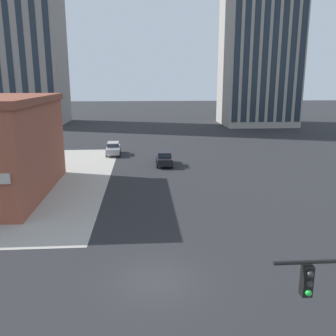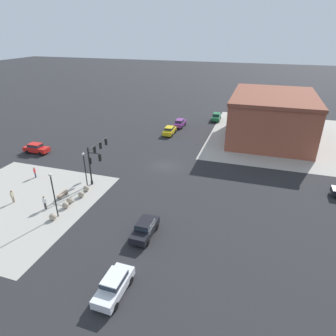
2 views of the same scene
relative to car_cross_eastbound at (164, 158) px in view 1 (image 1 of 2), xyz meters
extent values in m
plane|color=#262628|center=(-1.96, -25.45, -0.92)|extent=(320.00, 320.00, 0.00)
cube|color=black|center=(1.95, -33.35, 3.61)|extent=(0.28, 0.28, 0.90)
sphere|color=#282828|center=(1.95, -33.51, 3.89)|extent=(0.18, 0.18, 0.18)
sphere|color=#282828|center=(1.95, -33.51, 3.61)|extent=(0.18, 0.18, 0.18)
sphere|color=green|center=(1.95, -33.51, 3.33)|extent=(0.18, 0.18, 0.18)
cube|color=black|center=(0.00, 0.05, -0.22)|extent=(1.82, 4.42, 0.76)
cube|color=black|center=(0.00, -0.10, 0.46)|extent=(1.52, 2.13, 0.60)
cube|color=#232D38|center=(0.00, -0.10, 0.46)|extent=(1.56, 2.22, 0.40)
cylinder|color=black|center=(-0.82, 1.43, -0.60)|extent=(0.23, 0.64, 0.64)
cylinder|color=black|center=(0.86, 1.40, -0.60)|extent=(0.23, 0.64, 0.64)
cylinder|color=black|center=(-0.85, -1.30, -0.60)|extent=(0.23, 0.64, 0.64)
cylinder|color=black|center=(0.82, -1.32, -0.60)|extent=(0.23, 0.64, 0.64)
cube|color=#99999E|center=(-6.48, 6.76, -0.22)|extent=(1.91, 4.46, 0.76)
cube|color=#99999E|center=(-6.49, 6.91, 0.46)|extent=(1.57, 2.16, 0.60)
cube|color=#232D38|center=(-6.49, 6.91, 0.46)|extent=(1.61, 2.25, 0.40)
cylinder|color=black|center=(-5.60, 5.42, -0.60)|extent=(0.24, 0.65, 0.64)
cylinder|color=black|center=(-7.27, 5.36, -0.60)|extent=(0.24, 0.65, 0.64)
cylinder|color=black|center=(-5.70, 8.15, -0.60)|extent=(0.24, 0.65, 0.64)
cylinder|color=black|center=(-7.37, 8.09, -0.60)|extent=(0.24, 0.65, 0.64)
camera|label=1|loc=(-2.45, -42.05, 8.96)|focal=39.09mm
camera|label=2|loc=(37.64, -12.40, 18.74)|focal=31.19mm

